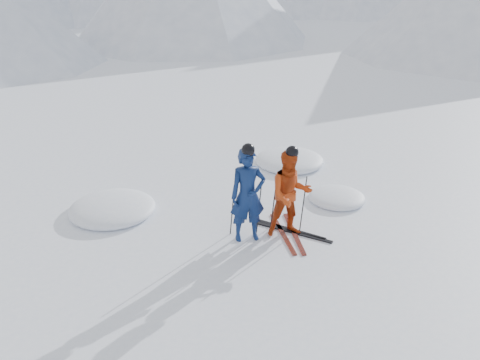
{
  "coord_description": "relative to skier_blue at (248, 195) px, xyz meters",
  "views": [
    {
      "loc": [
        -1.71,
        -8.95,
        5.35
      ],
      "look_at": [
        -1.45,
        0.5,
        1.1
      ],
      "focal_mm": 38.0,
      "sensor_mm": 36.0,
      "label": 1
    }
  ],
  "objects": [
    {
      "name": "pole_blue_left",
      "position": [
        -0.3,
        0.15,
        -0.33
      ],
      "size": [
        0.13,
        0.09,
        1.3
      ],
      "primitive_type": "cylinder",
      "rotation": [
        0.05,
        0.08,
        0.0
      ],
      "color": "black",
      "rests_on": "ground"
    },
    {
      "name": "snow_lumps",
      "position": [
        -0.46,
        2.44,
        -0.98
      ],
      "size": [
        6.8,
        4.69,
        0.42
      ],
      "color": "white",
      "rests_on": "ground"
    },
    {
      "name": "ski_loose_b",
      "position": [
        0.97,
        0.18,
        -0.96
      ],
      "size": [
        1.51,
        0.94,
        0.03
      ],
      "primitive_type": "cube",
      "rotation": [
        0.0,
        0.0,
        1.04
      ],
      "color": "black",
      "rests_on": "ground"
    },
    {
      "name": "ski_loose_a",
      "position": [
        0.87,
        0.33,
        -0.96
      ],
      "size": [
        1.48,
        0.99,
        0.03
      ],
      "primitive_type": "cube",
      "rotation": [
        0.0,
        0.0,
        1.01
      ],
      "color": "black",
      "rests_on": "ground"
    },
    {
      "name": "pole_red_right",
      "position": [
        1.16,
        0.3,
        -0.36
      ],
      "size": [
        0.12,
        0.09,
        1.22
      ],
      "primitive_type": "cylinder",
      "rotation": [
        -0.05,
        0.08,
        0.0
      ],
      "color": "black",
      "rests_on": "ground"
    },
    {
      "name": "skier_red",
      "position": [
        0.86,
        0.15,
        -0.06
      ],
      "size": [
        0.98,
        0.82,
        1.84
      ],
      "primitive_type": "imported",
      "rotation": [
        0.0,
        0.0,
        0.14
      ],
      "color": "#B0350E",
      "rests_on": "ground"
    },
    {
      "name": "ski_worn_left",
      "position": [
        0.74,
        0.15,
        -0.96
      ],
      "size": [
        0.39,
        1.69,
        0.03
      ],
      "primitive_type": "cube",
      "rotation": [
        0.0,
        0.0,
        0.18
      ],
      "color": "black",
      "rests_on": "ground"
    },
    {
      "name": "ski_worn_right",
      "position": [
        0.98,
        0.15,
        -0.96
      ],
      "size": [
        0.27,
        1.7,
        0.03
      ],
      "primitive_type": "cube",
      "rotation": [
        0.0,
        0.0,
        0.11
      ],
      "color": "black",
      "rests_on": "ground"
    },
    {
      "name": "ground",
      "position": [
        1.31,
        -0.04,
        -0.98
      ],
      "size": [
        160.0,
        160.0,
        0.0
      ],
      "primitive_type": "plane",
      "color": "white",
      "rests_on": "ground"
    },
    {
      "name": "skier_blue",
      "position": [
        0.0,
        0.0,
        0.0
      ],
      "size": [
        0.79,
        0.6,
        1.95
      ],
      "primitive_type": "imported",
      "rotation": [
        0.0,
        0.0,
        0.2
      ],
      "color": "#0C1F4D",
      "rests_on": "ground"
    },
    {
      "name": "pole_blue_right",
      "position": [
        0.25,
        0.25,
        -0.33
      ],
      "size": [
        0.13,
        0.08,
        1.3
      ],
      "primitive_type": "cylinder",
      "rotation": [
        -0.04,
        0.08,
        0.0
      ],
      "color": "black",
      "rests_on": "ground"
    },
    {
      "name": "pole_red_left",
      "position": [
        0.56,
        0.4,
        -0.36
      ],
      "size": [
        0.12,
        0.1,
        1.22
      ],
      "primitive_type": "cylinder",
      "rotation": [
        0.06,
        0.08,
        0.0
      ],
      "color": "black",
      "rests_on": "ground"
    }
  ]
}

